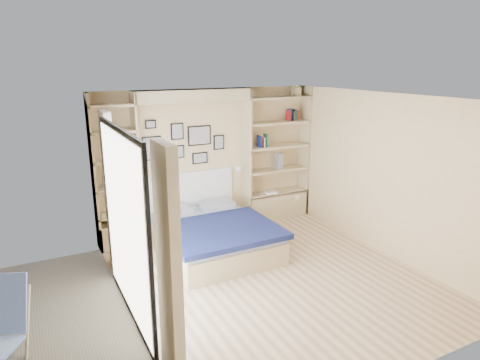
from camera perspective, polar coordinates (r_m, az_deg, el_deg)
ground at (r=6.20m, az=4.24°, el=-12.78°), size 4.50×4.50×0.00m
room_shell at (r=6.90m, az=-4.93°, el=-0.18°), size 4.50×4.50×4.50m
bed at (r=6.88m, az=-3.71°, el=-7.29°), size 1.69×2.09×1.07m
photo_gallery at (r=7.40m, az=-7.59°, el=5.00°), size 1.48×0.02×0.82m
reading_lamps at (r=7.36m, az=-5.75°, el=0.97°), size 1.92×0.12×0.15m
shelf_decor at (r=7.91m, az=3.58°, el=6.39°), size 3.58×0.23×2.03m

